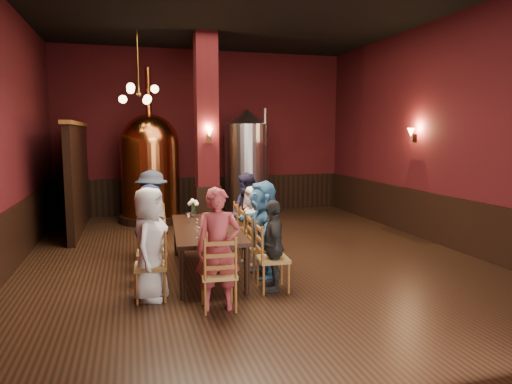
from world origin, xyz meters
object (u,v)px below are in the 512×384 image
object	(u,v)px
dining_table	(206,231)
rose_vase	(194,205)
copper_kettle	(151,167)
person_0	(150,244)
person_2	(152,228)
steel_vessel	(247,163)
person_1	(151,236)

from	to	relation	value
dining_table	rose_vase	xyz separation A→B (m)	(-0.07, 0.93, 0.28)
copper_kettle	person_0	bearing A→B (deg)	-92.72
rose_vase	person_0	bearing A→B (deg)	-114.09
person_2	steel_vessel	world-z (taller)	steel_vessel
copper_kettle	rose_vase	bearing A→B (deg)	-81.25
person_2	rose_vase	distance (m)	0.97
dining_table	copper_kettle	distance (m)	4.76
dining_table	steel_vessel	size ratio (longest dim) A/B	0.86
person_0	person_2	xyz separation A→B (m)	(0.08, 1.33, -0.05)
person_1	rose_vase	bearing A→B (deg)	-12.96
copper_kettle	person_2	bearing A→B (deg)	-92.47
copper_kettle	dining_table	bearing A→B (deg)	-82.16
copper_kettle	steel_vessel	distance (m)	2.56
dining_table	person_0	size ratio (longest dim) A/B	1.61
person_0	person_2	distance (m)	1.33
person_0	person_1	xyz separation A→B (m)	(0.04, 0.67, -0.04)
person_0	rose_vase	size ratio (longest dim) A/B	4.64
dining_table	person_1	bearing A→B (deg)	-158.78
person_1	copper_kettle	size ratio (longest dim) A/B	0.38
dining_table	person_2	xyz separation A→B (m)	(-0.83, 0.38, 0.02)
dining_table	steel_vessel	distance (m)	5.27
person_2	steel_vessel	distance (m)	5.30
person_1	person_2	size ratio (longest dim) A/B	1.02
person_2	person_0	bearing A→B (deg)	-175.64
dining_table	person_2	world-z (taller)	person_2
person_2	copper_kettle	bearing A→B (deg)	5.39
dining_table	person_1	world-z (taller)	person_1
person_1	person_2	xyz separation A→B (m)	(0.04, 0.66, -0.01)
person_2	rose_vase	bearing A→B (deg)	-46.06
steel_vessel	person_0	bearing A→B (deg)	-115.87
person_0	steel_vessel	bearing A→B (deg)	-4.74
person_0	copper_kettle	world-z (taller)	copper_kettle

